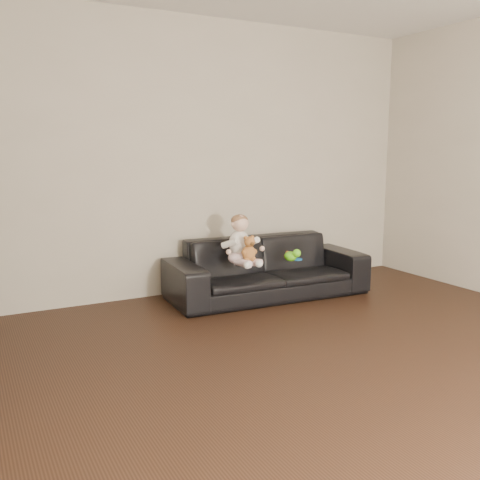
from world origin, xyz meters
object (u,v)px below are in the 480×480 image
toy_blue_disc (298,259)px  toy_green (290,256)px  toy_rattle (288,256)px  teddy_bear (249,249)px  sofa (267,268)px  baby (241,243)px

toy_blue_disc → toy_green: bearing=-171.5°
toy_rattle → toy_blue_disc: size_ratio=0.82×
teddy_bear → toy_blue_disc: bearing=1.6°
toy_blue_disc → toy_rattle: bearing=149.3°
toy_green → toy_rattle: toy_green is taller
sofa → toy_rattle: size_ratio=26.29×
toy_green → toy_rattle: size_ratio=1.84×
toy_blue_disc → sofa: bearing=140.4°
baby → toy_blue_disc: bearing=-24.8°
baby → teddy_bear: 0.14m
baby → teddy_bear: size_ratio=1.98×
baby → toy_green: size_ratio=3.41×
toy_green → teddy_bear: bearing=-174.5°
toy_green → sofa: bearing=124.0°
toy_green → toy_blue_disc: toy_green is taller
teddy_bear → toy_rattle: (0.47, 0.10, -0.13)m
sofa → toy_blue_disc: sofa is taller
toy_rattle → toy_blue_disc: 0.10m
sofa → toy_rattle: 0.23m
teddy_bear → toy_green: (0.46, 0.04, -0.12)m
sofa → teddy_bear: (-0.33, -0.24, 0.25)m
toy_blue_disc → baby: bearing=171.9°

